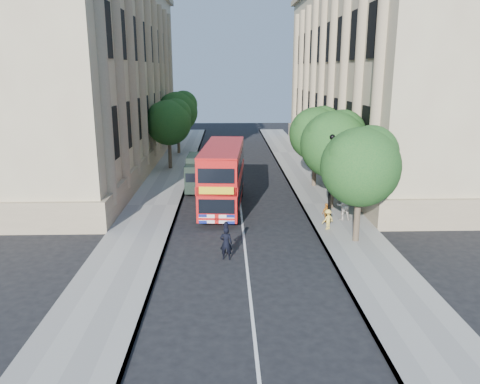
{
  "coord_description": "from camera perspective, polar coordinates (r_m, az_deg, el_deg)",
  "views": [
    {
      "loc": [
        -0.9,
        -19.75,
        8.74
      ],
      "look_at": [
        -0.18,
        4.85,
        2.3
      ],
      "focal_mm": 35.0,
      "sensor_mm": 36.0,
      "label": 1
    }
  ],
  "objects": [
    {
      "name": "double_decker_bus",
      "position": [
        29.9,
        -2.11,
        2.07
      ],
      "size": [
        2.95,
        8.86,
        4.02
      ],
      "rotation": [
        0.0,
        0.0,
        -0.08
      ],
      "color": "#BC0E0D",
      "rests_on": "ground"
    },
    {
      "name": "tree_right_mid",
      "position": [
        29.87,
        11.45,
        6.11
      ],
      "size": [
        4.2,
        4.2,
        6.37
      ],
      "color": "#473828",
      "rests_on": "ground"
    },
    {
      "name": "tree_left_back",
      "position": [
        50.2,
        -7.57,
        9.94
      ],
      "size": [
        4.2,
        4.2,
        6.65
      ],
      "color": "#473828",
      "rests_on": "ground"
    },
    {
      "name": "pavement_right",
      "position": [
        31.69,
        10.5,
        -1.48
      ],
      "size": [
        3.5,
        80.0,
        0.12
      ],
      "primitive_type": "cube",
      "color": "gray",
      "rests_on": "ground"
    },
    {
      "name": "building_left",
      "position": [
        45.61,
        -18.7,
        14.25
      ],
      "size": [
        12.0,
        38.0,
        18.0
      ],
      "primitive_type": "cube",
      "color": "tan",
      "rests_on": "ground"
    },
    {
      "name": "woman_pedestrian",
      "position": [
        28.25,
        12.51,
        -1.62
      ],
      "size": [
        0.87,
        0.69,
        1.74
      ],
      "primitive_type": "imported",
      "rotation": [
        0.0,
        0.0,
        3.17
      ],
      "color": "beige",
      "rests_on": "pavement_right"
    },
    {
      "name": "police_constable",
      "position": [
        22.21,
        -1.71,
        -6.27
      ],
      "size": [
        0.63,
        0.45,
        1.61
      ],
      "primitive_type": "imported",
      "rotation": [
        0.0,
        0.0,
        3.02
      ],
      "color": "black",
      "rests_on": "ground"
    },
    {
      "name": "child_b",
      "position": [
        26.47,
        10.65,
        -3.29
      ],
      "size": [
        0.86,
        0.74,
        1.15
      ],
      "primitive_type": "imported",
      "rotation": [
        0.0,
        0.0,
        3.66
      ],
      "color": "#F4CD53",
      "rests_on": "pavement_right"
    },
    {
      "name": "tree_left_far",
      "position": [
        42.3,
        -8.64,
        8.68
      ],
      "size": [
        4.0,
        4.0,
        6.3
      ],
      "color": "#473828",
      "rests_on": "ground"
    },
    {
      "name": "building_right",
      "position": [
        46.15,
        17.46,
        14.34
      ],
      "size": [
        12.0,
        38.0,
        18.0
      ],
      "primitive_type": "cube",
      "color": "tan",
      "rests_on": "ground"
    },
    {
      "name": "tree_right_far",
      "position": [
        35.7,
        9.3,
        7.35
      ],
      "size": [
        4.0,
        4.0,
        6.15
      ],
      "color": "#473828",
      "rests_on": "ground"
    },
    {
      "name": "tree_right_near",
      "position": [
        24.18,
        14.57,
        3.48
      ],
      "size": [
        4.0,
        4.0,
        6.08
      ],
      "color": "#473828",
      "rests_on": "ground"
    },
    {
      "name": "child_a",
      "position": [
        27.72,
        10.47,
        -2.48
      ],
      "size": [
        0.7,
        0.6,
        1.13
      ],
      "primitive_type": "imported",
      "rotation": [
        0.0,
        0.0,
        3.74
      ],
      "color": "#C77723",
      "rests_on": "pavement_right"
    },
    {
      "name": "ground",
      "position": [
        21.61,
        0.86,
        -9.19
      ],
      "size": [
        120.0,
        120.0,
        0.0
      ],
      "primitive_type": "plane",
      "color": "black",
      "rests_on": "ground"
    },
    {
      "name": "pavement_left",
      "position": [
        31.37,
        -10.51,
        -1.65
      ],
      "size": [
        3.5,
        80.0,
        0.12
      ],
      "primitive_type": "cube",
      "color": "gray",
      "rests_on": "ground"
    },
    {
      "name": "box_van",
      "position": [
        34.8,
        -4.94,
        2.2
      ],
      "size": [
        1.93,
        4.54,
        2.58
      ],
      "rotation": [
        0.0,
        0.0,
        -0.02
      ],
      "color": "black",
      "rests_on": "ground"
    },
    {
      "name": "lamp_post",
      "position": [
        27.14,
        10.93,
        1.12
      ],
      "size": [
        0.32,
        0.32,
        5.16
      ],
      "color": "black",
      "rests_on": "pavement_right"
    }
  ]
}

